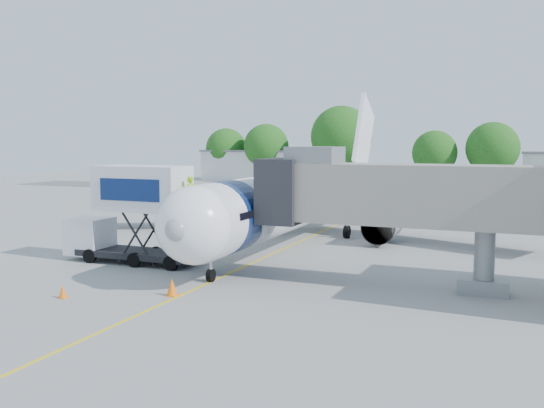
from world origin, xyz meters
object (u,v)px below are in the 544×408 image
at_px(aircraft, 304,198).
at_px(jet_bridge, 385,195).
at_px(ground_tug, 80,296).
at_px(catering_hiloader, 133,214).

height_order(aircraft, jet_bridge, aircraft).
bearing_deg(ground_tug, aircraft, 96.90).
xyz_separation_m(aircraft, ground_tug, (-2.14, -20.55, -2.22)).
distance_m(aircraft, jet_bridge, 13.77).
bearing_deg(catering_hiloader, jet_bridge, 0.01).
xyz_separation_m(jet_bridge, catering_hiloader, (-14.25, -0.00, -1.58)).
height_order(aircraft, catering_hiloader, aircraft).
bearing_deg(aircraft, ground_tug, -95.95).
distance_m(aircraft, catering_hiloader, 12.77).
height_order(jet_bridge, catering_hiloader, jet_bridge).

